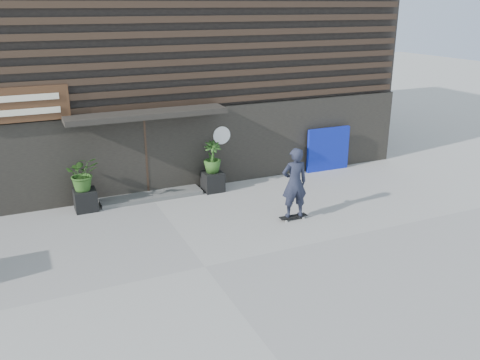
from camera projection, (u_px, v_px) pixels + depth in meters
name	position (u px, v px, depth m)	size (l,w,h in m)	color
ground	(205.00, 267.00, 11.11)	(80.00, 80.00, 0.00)	#989590
entrance_step	(151.00, 196.00, 15.06)	(3.00, 0.80, 0.12)	#50504D
planter_pot_left	(86.00, 200.00, 14.07)	(0.60, 0.60, 0.60)	black
bamboo_left	(83.00, 173.00, 13.81)	(0.86, 0.75, 0.96)	#2D591E
planter_pot_right	(213.00, 181.00, 15.54)	(0.60, 0.60, 0.60)	black
bamboo_right	(212.00, 157.00, 15.28)	(0.54, 0.54, 0.96)	#2D591E
blue_tarp	(328.00, 149.00, 17.33)	(1.59, 0.12, 1.50)	#0B199A
building	(107.00, 47.00, 18.38)	(18.00, 11.00, 8.00)	black
skateboarder	(294.00, 183.00, 13.22)	(0.78, 0.54, 1.98)	black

